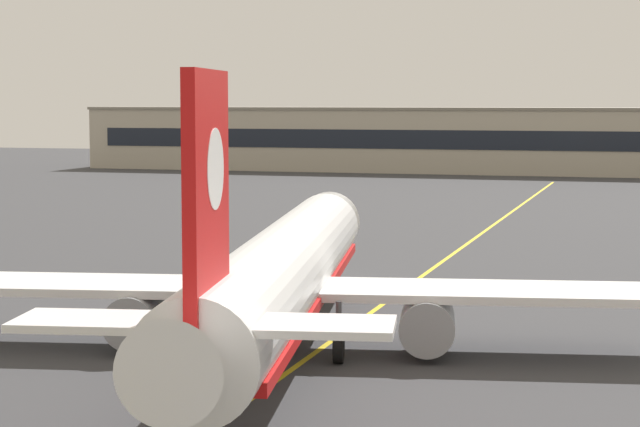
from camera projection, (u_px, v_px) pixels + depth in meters
name	position (u px, v px, depth m)	size (l,w,h in m)	color
ground_plane	(228.00, 415.00, 40.08)	(400.00, 400.00, 0.00)	#353538
taxiway_centreline	(411.00, 284.00, 68.71)	(0.30, 180.00, 0.01)	yellow
airliner_foreground	(282.00, 274.00, 49.79)	(32.34, 41.30, 11.65)	white
safety_cone_by_nose_gear	(408.00, 288.00, 65.51)	(0.44, 0.44, 0.55)	orange
terminal_building	(606.00, 141.00, 169.13)	(159.89, 12.40, 9.74)	#B2A893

